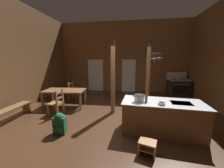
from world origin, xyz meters
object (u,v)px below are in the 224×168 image
(stove_range, at_px, (178,87))
(backpack, at_px, (60,123))
(step_stool, at_px, (147,147))
(dining_table, at_px, (65,92))
(bench_along_left_wall, at_px, (9,113))
(ladderback_chair_near_window, at_px, (73,91))
(bottle_tall_on_counter, at_px, (146,99))
(ladderback_chair_by_post, at_px, (57,103))
(kitchen_island, at_px, (161,117))
(mixing_bowl_on_counter, at_px, (162,104))
(stockpot_on_counter, at_px, (139,98))

(stove_range, relative_size, backpack, 2.21)
(step_stool, xyz_separation_m, dining_table, (-3.23, 2.53, 0.47))
(dining_table, relative_size, bench_along_left_wall, 1.07)
(ladderback_chair_near_window, xyz_separation_m, backpack, (0.96, -2.96, -0.14))
(bottle_tall_on_counter, bearing_deg, ladderback_chair_by_post, 165.63)
(dining_table, bearing_deg, stove_range, 25.25)
(kitchen_island, xyz_separation_m, ladderback_chair_near_window, (-3.75, 2.46, 0.01))
(mixing_bowl_on_counter, bearing_deg, stove_range, 66.63)
(stove_range, bearing_deg, ladderback_chair_near_window, -163.06)
(stove_range, relative_size, ladderback_chair_near_window, 1.39)
(backpack, xyz_separation_m, mixing_bowl_on_counter, (2.70, 0.24, 0.61))
(ladderback_chair_by_post, distance_m, bench_along_left_wall, 1.48)
(bench_along_left_wall, bearing_deg, mixing_bowl_on_counter, -2.08)
(dining_table, height_order, mixing_bowl_on_counter, mixing_bowl_on_counter)
(ladderback_chair_by_post, xyz_separation_m, mixing_bowl_on_counter, (3.49, -0.95, 0.47))
(mixing_bowl_on_counter, bearing_deg, step_stool, -119.21)
(dining_table, height_order, bottle_tall_on_counter, bottle_tall_on_counter)
(kitchen_island, xyz_separation_m, step_stool, (-0.49, -0.98, -0.27))
(kitchen_island, bearing_deg, stove_range, 66.27)
(dining_table, relative_size, bottle_tall_on_counter, 6.89)
(dining_table, height_order, backpack, dining_table)
(step_stool, bearing_deg, kitchen_island, 63.76)
(ladderback_chair_by_post, bearing_deg, bench_along_left_wall, -148.35)
(step_stool, bearing_deg, backpack, 168.16)
(dining_table, bearing_deg, mixing_bowl_on_counter, -26.51)
(bench_along_left_wall, height_order, mixing_bowl_on_counter, mixing_bowl_on_counter)
(kitchen_island, relative_size, bottle_tall_on_counter, 8.67)
(stove_range, height_order, stockpot_on_counter, stove_range)
(ladderback_chair_by_post, bearing_deg, dining_table, 98.76)
(step_stool, bearing_deg, ladderback_chair_by_post, 151.72)
(bottle_tall_on_counter, bearing_deg, stockpot_on_counter, 170.45)
(mixing_bowl_on_counter, bearing_deg, kitchen_island, 72.57)
(backpack, relative_size, mixing_bowl_on_counter, 3.23)
(bottle_tall_on_counter, bearing_deg, stove_range, 61.96)
(step_stool, xyz_separation_m, ladderback_chair_near_window, (-3.26, 3.44, 0.27))
(stove_range, relative_size, dining_table, 0.74)
(ladderback_chair_near_window, height_order, stockpot_on_counter, stockpot_on_counter)
(step_stool, distance_m, bench_along_left_wall, 4.44)
(backpack, bearing_deg, ladderback_chair_by_post, 123.87)
(dining_table, xyz_separation_m, bottle_tall_on_counter, (3.26, -1.67, 0.34))
(stove_range, distance_m, ladderback_chair_by_post, 6.43)
(ladderback_chair_near_window, bearing_deg, bench_along_left_wall, -113.03)
(kitchen_island, height_order, stockpot_on_counter, stockpot_on_counter)
(stockpot_on_counter, bearing_deg, mixing_bowl_on_counter, -17.61)
(kitchen_island, relative_size, backpack, 3.74)
(ladderback_chair_near_window, relative_size, bench_along_left_wall, 0.57)
(dining_table, bearing_deg, stockpot_on_counter, -27.99)
(step_stool, bearing_deg, stockpot_on_counter, 99.64)
(kitchen_island, bearing_deg, stockpot_on_counter, -171.96)
(ladderback_chair_near_window, bearing_deg, stove_range, 16.94)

